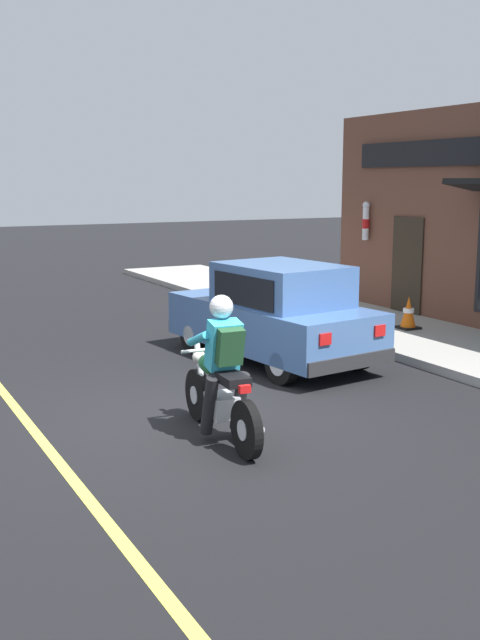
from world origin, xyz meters
The scene contains 5 objects.
ground_plane centered at (0.00, 0.00, 0.00)m, with size 80.00×80.00×0.00m, color black.
sidewalk_curb centered at (5.36, 3.00, 0.07)m, with size 2.60×22.00×0.14m, color #9E9B93.
motorcycle_with_rider centered at (0.00, -0.78, 0.68)m, with size 0.58×2.02×1.62m.
car_hatchback centered at (2.34, 2.03, 0.77)m, with size 2.05×3.94×1.57m.
traffic_cone centered at (5.53, 2.57, 0.43)m, with size 0.36×0.36×0.60m.
Camera 1 is at (-3.57, -7.90, 2.83)m, focal length 42.00 mm.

